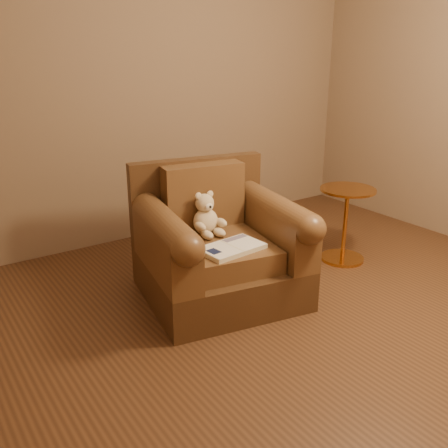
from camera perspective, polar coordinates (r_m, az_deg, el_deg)
floor at (r=3.25m, az=11.03°, el=-10.68°), size 4.00×4.00×0.00m
room at (r=2.81m, az=13.45°, el=21.07°), size 4.02×4.02×2.71m
armchair at (r=3.37m, az=-0.77°, el=-2.70°), size 1.13×1.09×0.88m
teddy_bear at (r=3.35m, az=-2.00°, el=0.68°), size 0.22×0.24×0.30m
guidebook at (r=3.11m, az=0.89°, el=-2.75°), size 0.41×0.27×0.03m
side_table at (r=4.02m, az=13.68°, el=0.20°), size 0.42×0.42×0.59m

